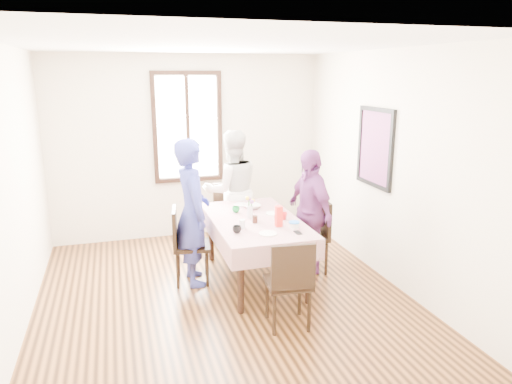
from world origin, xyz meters
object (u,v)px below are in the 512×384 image
chair_right (310,236)px  person_left (192,212)px  person_right (309,212)px  chair_left (192,245)px  chair_near (288,282)px  chair_far (232,217)px  person_far (232,191)px  dining_table (255,250)px

chair_right → person_left: (-1.44, 0.10, 0.41)m
person_left → person_right: 1.43m
person_left → person_right: bearing=-96.7°
chair_left → person_right: (1.44, -0.10, 0.32)m
person_right → chair_near: bearing=-38.7°
chair_near → person_right: 1.41m
chair_far → person_right: (0.71, -1.07, 0.32)m
chair_right → person_left: bearing=93.4°
chair_right → person_far: bearing=42.3°
chair_far → person_right: person_right is taller
chair_right → person_far: person_far is taller
person_far → person_left: bearing=51.7°
chair_far → person_left: size_ratio=0.53×
chair_near → person_right: bearing=65.3°
dining_table → chair_far: bearing=90.0°
chair_far → person_left: bearing=47.5°
chair_left → chair_far: same height
chair_right → chair_near: (-0.73, -1.17, 0.00)m
chair_right → person_right: 0.32m
chair_right → dining_table: bearing=101.5°
person_left → person_far: person_left is taller
dining_table → person_far: size_ratio=0.97×
chair_near → person_right: (0.71, 1.17, 0.32)m
dining_table → person_left: size_ratio=0.95×
chair_near → person_left: bearing=125.5°
chair_near → person_left: person_left is taller
chair_right → chair_near: size_ratio=1.00×
chair_near → dining_table: bearing=96.4°
dining_table → person_left: (-0.71, 0.15, 0.49)m
chair_left → chair_right: size_ratio=1.00×
chair_left → chair_right: same height
chair_far → person_far: 0.39m
chair_near → person_right: person_right is taller
person_right → chair_far: bearing=-154.0°
dining_table → chair_left: chair_left is taller
chair_near → person_right: size_ratio=0.59×
dining_table → person_right: (0.71, 0.05, 0.40)m
person_far → person_right: person_far is taller
person_left → person_far: bearing=-39.4°
chair_far → chair_near: 2.25m
chair_left → dining_table: bearing=87.0°
dining_table → person_right: size_ratio=1.06×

